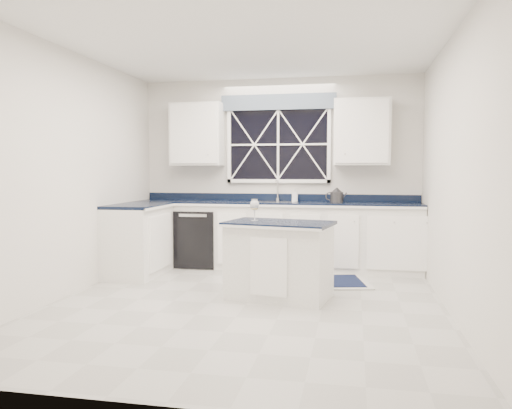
% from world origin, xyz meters
% --- Properties ---
extents(ground, '(4.50, 4.50, 0.00)m').
position_xyz_m(ground, '(0.00, 0.00, 0.00)').
color(ground, '#ADADA8').
rests_on(ground, ground).
extents(back_wall, '(4.00, 0.10, 2.70)m').
position_xyz_m(back_wall, '(0.00, 2.25, 1.35)').
color(back_wall, silver).
rests_on(back_wall, ground).
extents(base_cabinets, '(3.99, 1.60, 0.90)m').
position_xyz_m(base_cabinets, '(-0.33, 1.78, 0.45)').
color(base_cabinets, white).
rests_on(base_cabinets, ground).
extents(countertop, '(3.98, 0.64, 0.04)m').
position_xyz_m(countertop, '(0.00, 1.95, 0.92)').
color(countertop, black).
rests_on(countertop, base_cabinets).
extents(dishwasher, '(0.60, 0.58, 0.82)m').
position_xyz_m(dishwasher, '(-1.10, 1.95, 0.41)').
color(dishwasher, black).
rests_on(dishwasher, ground).
extents(window, '(1.65, 0.09, 1.26)m').
position_xyz_m(window, '(0.00, 2.20, 1.83)').
color(window, black).
rests_on(window, ground).
extents(upper_cabinets, '(3.10, 0.34, 0.90)m').
position_xyz_m(upper_cabinets, '(0.00, 2.08, 1.90)').
color(upper_cabinets, white).
rests_on(upper_cabinets, ground).
extents(faucet, '(0.05, 0.20, 0.30)m').
position_xyz_m(faucet, '(0.00, 2.14, 1.10)').
color(faucet, '#ADADAF').
rests_on(faucet, countertop).
extents(island, '(1.22, 0.87, 0.83)m').
position_xyz_m(island, '(0.29, 0.35, 0.42)').
color(island, white).
rests_on(island, ground).
extents(rug, '(1.53, 1.11, 0.02)m').
position_xyz_m(rug, '(0.58, 1.16, 0.01)').
color(rug, '#B5B5B0').
rests_on(rug, ground).
extents(kettle, '(0.29, 0.18, 0.21)m').
position_xyz_m(kettle, '(0.84, 1.98, 1.04)').
color(kettle, '#313134').
rests_on(kettle, countertop).
extents(wine_glass, '(0.10, 0.10, 0.24)m').
position_xyz_m(wine_glass, '(0.01, 0.41, 0.99)').
color(wine_glass, silver).
rests_on(wine_glass, island).
extents(soap_bottle, '(0.08, 0.08, 0.17)m').
position_xyz_m(soap_bottle, '(0.26, 2.10, 1.03)').
color(soap_bottle, silver).
rests_on(soap_bottle, countertop).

